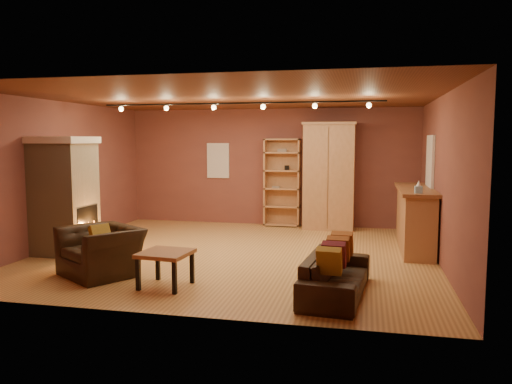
% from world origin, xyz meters
% --- Properties ---
extents(floor, '(7.00, 7.00, 0.00)m').
position_xyz_m(floor, '(0.00, 0.00, 0.00)').
color(floor, '#AE793E').
rests_on(floor, ground).
extents(ceiling, '(7.00, 7.00, 0.00)m').
position_xyz_m(ceiling, '(0.00, 0.00, 2.80)').
color(ceiling, brown).
rests_on(ceiling, back_wall).
extents(back_wall, '(7.00, 0.02, 2.80)m').
position_xyz_m(back_wall, '(0.00, 3.25, 1.40)').
color(back_wall, brown).
rests_on(back_wall, floor).
extents(left_wall, '(0.02, 6.50, 2.80)m').
position_xyz_m(left_wall, '(-3.50, 0.00, 1.40)').
color(left_wall, brown).
rests_on(left_wall, floor).
extents(right_wall, '(0.02, 6.50, 2.80)m').
position_xyz_m(right_wall, '(3.50, 0.00, 1.40)').
color(right_wall, brown).
rests_on(right_wall, floor).
extents(fireplace, '(1.01, 0.98, 2.12)m').
position_xyz_m(fireplace, '(-3.04, -0.60, 1.06)').
color(fireplace, tan).
rests_on(fireplace, floor).
extents(back_window, '(0.56, 0.04, 0.86)m').
position_xyz_m(back_window, '(-1.30, 3.23, 1.55)').
color(back_window, silver).
rests_on(back_window, back_wall).
extents(bookcase, '(0.86, 0.33, 2.09)m').
position_xyz_m(bookcase, '(0.33, 3.14, 1.06)').
color(bookcase, tan).
rests_on(bookcase, floor).
extents(armoire, '(1.21, 0.69, 2.46)m').
position_xyz_m(armoire, '(1.45, 2.94, 1.23)').
color(armoire, tan).
rests_on(armoire, floor).
extents(bar_counter, '(0.65, 2.44, 1.17)m').
position_xyz_m(bar_counter, '(3.20, 1.12, 0.59)').
color(bar_counter, '#B07B50').
rests_on(bar_counter, floor).
extents(tissue_box, '(0.12, 0.12, 0.22)m').
position_xyz_m(tissue_box, '(3.15, 0.15, 1.26)').
color(tissue_box, '#84B4D3').
rests_on(tissue_box, bar_counter).
extents(right_window, '(0.05, 0.90, 1.00)m').
position_xyz_m(right_window, '(3.47, 1.40, 1.65)').
color(right_window, silver).
rests_on(right_window, right_wall).
extents(loveseat, '(0.71, 1.89, 0.77)m').
position_xyz_m(loveseat, '(1.91, -2.04, 0.38)').
color(loveseat, black).
rests_on(loveseat, floor).
extents(armchair, '(1.35, 1.23, 0.99)m').
position_xyz_m(armchair, '(-1.65, -1.82, 0.50)').
color(armchair, black).
rests_on(armchair, floor).
extents(coffee_table, '(0.72, 0.72, 0.50)m').
position_xyz_m(coffee_table, '(-0.45, -2.18, 0.43)').
color(coffee_table, '#945C35').
rests_on(coffee_table, floor).
extents(track_rail, '(5.20, 0.09, 0.13)m').
position_xyz_m(track_rail, '(0.00, 0.20, 2.69)').
color(track_rail, black).
rests_on(track_rail, ceiling).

